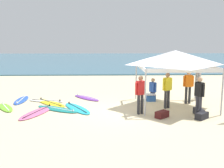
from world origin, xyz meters
The scene contains 21 objects.
ground_plane centered at (0.00, 0.00, 0.00)m, with size 80.00×80.00×0.00m, color beige.
sea centered at (0.00, 30.15, 0.05)m, with size 80.00×36.00×0.10m, color #386B84.
canopy_tent centered at (2.43, 0.94, 2.39)m, with size 3.44×3.44×2.75m.
surfboard_lime centered at (-5.72, 0.74, 0.04)m, with size 1.40×1.90×0.19m.
surfboard_yellow centered at (-3.75, 1.62, 0.04)m, with size 2.12×2.29×0.19m.
surfboard_cyan centered at (-2.27, 0.51, 0.04)m, with size 1.78×2.46×0.19m.
surfboard_purple centered at (-1.98, 2.76, 0.04)m, with size 1.78×1.91×0.19m.
surfboard_pink centered at (-3.98, -0.12, 0.04)m, with size 1.48×2.66×0.19m.
surfboard_blue centered at (-5.45, 2.30, 0.04)m, with size 0.65×2.12×0.19m.
surfboard_teal centered at (-3.19, 0.40, 0.04)m, with size 2.35×1.86×0.19m.
surfboard_white centered at (-4.06, 2.07, 0.04)m, with size 2.01×1.01×0.19m.
person_black centered at (3.06, -0.84, 0.99)m, with size 0.35×0.51×1.71m.
person_yellow centered at (2.02, 0.54, 0.99)m, with size 0.50×0.36×1.71m.
person_orange centered at (3.31, 1.44, 0.99)m, with size 0.55×0.22×1.71m.
person_grey centered at (4.09, 2.25, 0.99)m, with size 0.38×0.48×1.71m.
person_red centered at (0.61, -0.42, 0.99)m, with size 0.50×0.36×1.71m.
person_blue centered at (1.65, 2.31, 0.66)m, with size 0.38×0.48×1.20m.
gear_bag_near_tent centered at (1.46, -1.00, 0.14)m, with size 0.60×0.32×0.28m, color #4C1919.
gear_bag_by_pole centered at (3.15, -0.65, 0.14)m, with size 0.60×0.32×0.28m, color #232328.
gear_bag_on_sand centered at (3.07, -1.24, 0.14)m, with size 0.60×0.32×0.28m, color #232328.
cooler_box centered at (1.51, 2.02, 0.20)m, with size 0.50×0.36×0.39m.
Camera 1 is at (-0.95, -11.72, 3.27)m, focal length 42.47 mm.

